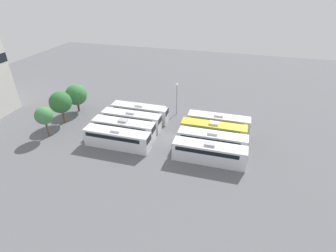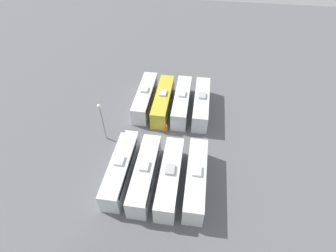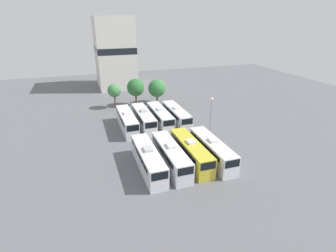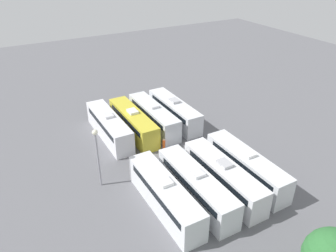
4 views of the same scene
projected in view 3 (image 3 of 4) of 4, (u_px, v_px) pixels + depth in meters
ground_plane at (165, 142)px, 47.07m from camera, size 129.73×129.73×0.00m
bus_0 at (148, 159)px, 37.98m from camera, size 2.59×11.68×3.58m
bus_1 at (171, 155)px, 39.00m from camera, size 2.59×11.68×3.58m
bus_2 at (191, 151)px, 40.18m from camera, size 2.59×11.68×3.58m
bus_3 at (212, 149)px, 40.69m from camera, size 2.59×11.68×3.58m
bus_4 at (127, 121)px, 51.83m from camera, size 2.59×11.68×3.58m
bus_5 at (144, 118)px, 53.09m from camera, size 2.59×11.68×3.58m
bus_6 at (160, 116)px, 54.02m from camera, size 2.59×11.68×3.58m
bus_7 at (176, 115)px, 54.71m from camera, size 2.59×11.68×3.58m
worker_person at (168, 141)px, 45.46m from camera, size 0.36×0.36×1.80m
light_pole at (211, 109)px, 48.98m from camera, size 0.60×0.60×7.09m
tree_0 at (114, 91)px, 62.79m from camera, size 3.20×3.20×5.97m
tree_1 at (136, 88)px, 64.51m from camera, size 4.29×4.29×6.74m
tree_2 at (157, 88)px, 66.57m from camera, size 4.48×4.48×6.13m
depot_building at (115, 52)px, 79.88m from camera, size 11.13×13.74×20.97m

